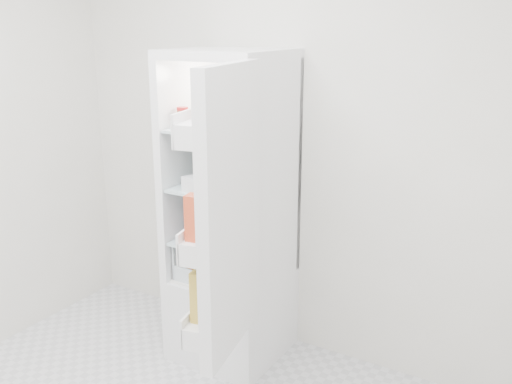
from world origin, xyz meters
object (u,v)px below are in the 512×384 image
Objects in this scene: red_cabbage at (245,220)px; mushroom_bowl at (211,224)px; fridge_door at (225,219)px; refrigerator at (235,247)px.

mushroom_bowl is (-0.23, -0.02, -0.06)m from red_cabbage.
fridge_door is (0.52, -0.62, 0.31)m from mushroom_bowl.
red_cabbage reaches higher than mushroom_bowl.
refrigerator reaches higher than fridge_door.
red_cabbage is at bearing 7.19° from refrigerator.
refrigerator reaches higher than red_cabbage.
mushroom_bowl is (-0.17, -0.01, 0.11)m from refrigerator.
red_cabbage is at bearing 13.50° from fridge_door.
fridge_door reaches higher than mushroom_bowl.
fridge_door is at bearing -60.39° from refrigerator.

